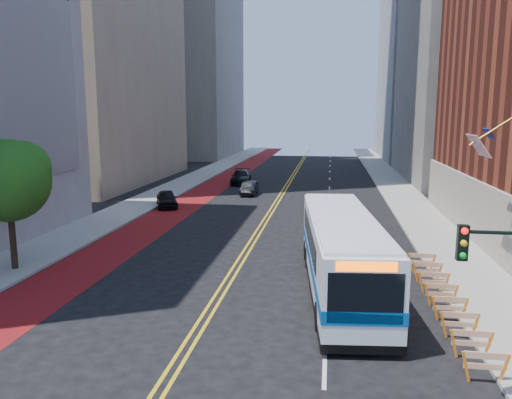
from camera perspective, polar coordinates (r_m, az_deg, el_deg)
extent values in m
plane|color=black|center=(19.31, -6.99, -15.07)|extent=(160.00, 160.00, 0.00)
cube|color=gray|center=(50.42, -11.10, 0.46)|extent=(4.00, 140.00, 0.15)
cube|color=gray|center=(48.08, 16.97, -0.23)|extent=(4.00, 140.00, 0.15)
cube|color=maroon|center=(49.27, -6.82, 0.28)|extent=(3.60, 140.00, 0.01)
cube|color=gold|center=(47.81, 2.38, 0.05)|extent=(0.14, 140.00, 0.01)
cube|color=gold|center=(47.77, 2.81, 0.04)|extent=(0.14, 140.00, 0.01)
cube|color=silver|center=(16.92, 7.84, -18.87)|extent=(0.14, 2.20, 0.01)
cube|color=silver|center=(24.25, 8.10, -9.79)|extent=(0.14, 2.20, 0.01)
cube|color=silver|center=(31.90, 8.23, -4.99)|extent=(0.14, 2.20, 0.01)
cube|color=silver|center=(39.69, 8.30, -2.06)|extent=(0.14, 2.20, 0.01)
cube|color=silver|center=(47.55, 8.36, -0.10)|extent=(0.14, 2.20, 0.01)
cube|color=silver|center=(55.45, 8.39, 1.31)|extent=(0.14, 2.20, 0.01)
cube|color=silver|center=(63.37, 8.42, 2.36)|extent=(0.14, 2.20, 0.01)
cube|color=silver|center=(71.32, 8.44, 3.18)|extent=(0.14, 2.20, 0.01)
cube|color=silver|center=(79.27, 8.46, 3.84)|extent=(0.14, 2.20, 0.01)
cube|color=silver|center=(87.23, 8.48, 4.37)|extent=(0.14, 2.20, 0.01)
cube|color=silver|center=(95.20, 8.49, 4.82)|extent=(0.14, 2.20, 0.01)
cube|color=silver|center=(103.17, 8.50, 5.20)|extent=(0.14, 2.20, 0.01)
cube|color=#9E9384|center=(30.91, 25.72, -2.56)|extent=(0.50, 36.00, 4.00)
cube|color=black|center=(32.06, 25.25, -3.76)|extent=(0.35, 2.80, 2.20)
cube|color=black|center=(38.66, 22.32, -1.37)|extent=(0.35, 2.80, 2.20)
cylinder|color=#A57F33|center=(26.08, 26.35, 7.71)|extent=(2.85, 0.12, 2.05)
cube|color=#B21419|center=(25.84, 24.07, 5.64)|extent=(0.75, 1.90, 1.05)
cube|color=navy|center=(26.39, 25.05, 6.84)|extent=(0.39, 0.85, 0.52)
cube|color=slate|center=(68.40, 25.22, 18.93)|extent=(18.00, 26.00, 40.00)
cube|color=gray|center=(98.70, 20.91, 20.53)|extent=(20.00, 28.00, 55.00)
cube|color=orange|center=(17.22, 22.85, -17.20)|extent=(0.32, 0.06, 0.99)
cube|color=orange|center=(17.52, 26.50, -16.99)|extent=(0.32, 0.06, 0.99)
cube|color=orange|center=(17.19, 24.79, -15.90)|extent=(1.25, 0.05, 0.22)
cube|color=orange|center=(17.34, 24.70, -16.95)|extent=(1.25, 0.05, 0.18)
cube|color=orange|center=(18.57, 21.65, -15.07)|extent=(0.32, 0.06, 0.99)
cube|color=orange|center=(18.85, 25.02, -14.93)|extent=(0.32, 0.06, 0.99)
cube|color=orange|center=(18.54, 23.44, -13.88)|extent=(1.25, 0.05, 0.22)
cube|color=orange|center=(18.68, 23.36, -14.87)|extent=(1.25, 0.05, 0.18)
cube|color=orange|center=(19.95, 20.64, -13.24)|extent=(0.32, 0.06, 0.99)
cube|color=orange|center=(20.21, 23.76, -13.14)|extent=(0.32, 0.06, 0.99)
cube|color=orange|center=(19.93, 22.29, -12.13)|extent=(1.25, 0.05, 0.22)
cube|color=orange|center=(20.06, 22.22, -13.06)|extent=(1.25, 0.05, 0.18)
cube|color=orange|center=(21.36, 19.76, -11.63)|extent=(0.32, 0.06, 0.99)
cube|color=orange|center=(21.60, 22.68, -11.58)|extent=(0.32, 0.06, 0.99)
cube|color=orange|center=(21.34, 21.30, -10.61)|extent=(1.25, 0.05, 0.22)
cube|color=orange|center=(21.46, 21.24, -11.48)|extent=(1.25, 0.05, 0.18)
cube|color=orange|center=(22.78, 19.01, -10.23)|extent=(0.32, 0.06, 0.99)
cube|color=orange|center=(23.01, 21.74, -10.20)|extent=(0.32, 0.06, 0.99)
cube|color=orange|center=(22.76, 20.44, -9.27)|extent=(1.25, 0.05, 0.22)
cube|color=orange|center=(22.87, 20.39, -10.10)|extent=(1.25, 0.05, 0.18)
cube|color=orange|center=(24.22, 18.35, -8.99)|extent=(0.32, 0.06, 0.99)
cube|color=orange|center=(24.44, 20.92, -8.98)|extent=(0.32, 0.06, 0.99)
cube|color=orange|center=(24.20, 19.70, -8.09)|extent=(1.25, 0.05, 0.22)
cube|color=orange|center=(24.31, 19.65, -8.87)|extent=(1.25, 0.05, 0.18)
cube|color=orange|center=(25.67, 17.77, -7.89)|extent=(0.32, 0.06, 0.99)
cube|color=orange|center=(25.88, 20.19, -7.89)|extent=(0.32, 0.06, 0.99)
cube|color=orange|center=(25.66, 19.04, -7.04)|extent=(1.25, 0.05, 0.22)
cube|color=orange|center=(25.76, 18.99, -7.79)|extent=(1.25, 0.05, 0.18)
cube|color=orange|center=(27.14, 17.25, -6.91)|extent=(0.32, 0.06, 0.99)
cube|color=orange|center=(27.33, 19.55, -6.92)|extent=(0.32, 0.06, 0.99)
cube|color=orange|center=(27.12, 18.45, -6.10)|extent=(1.25, 0.05, 0.22)
cube|color=orange|center=(27.22, 18.41, -6.81)|extent=(1.25, 0.05, 0.18)
cylinder|color=black|center=(28.67, -26.04, -4.00)|extent=(0.32, 0.32, 3.20)
sphere|color=#174E10|center=(28.16, -26.50, 1.95)|extent=(4.20, 4.20, 4.20)
sphere|color=#174E10|center=(28.09, -25.12, 3.27)|extent=(2.80, 2.80, 2.80)
cylinder|color=black|center=(14.42, 26.46, -3.44)|extent=(2.00, 0.10, 0.10)
cube|color=black|center=(14.20, 22.52, -4.59)|extent=(0.28, 0.22, 0.95)
sphere|color=red|center=(13.99, 22.75, -3.34)|extent=(0.18, 0.18, 0.18)
sphere|color=yellow|center=(14.07, 22.66, -4.65)|extent=(0.18, 0.18, 0.18)
sphere|color=#0CA526|center=(14.15, 22.58, -5.94)|extent=(0.18, 0.18, 0.18)
cube|color=silver|center=(23.06, 9.76, -5.88)|extent=(4.06, 13.19, 3.08)
cube|color=#094C99|center=(23.18, 9.72, -6.97)|extent=(4.11, 13.24, 0.49)
cube|color=black|center=(23.76, 9.55, -4.12)|extent=(3.74, 9.32, 1.03)
cube|color=black|center=(16.90, 12.39, -10.98)|extent=(2.47, 0.35, 1.73)
cube|color=black|center=(29.20, 8.30, -1.59)|extent=(2.25, 0.33, 1.08)
cube|color=#FF5905|center=(16.54, 12.53, -7.49)|extent=(1.97, 0.28, 0.32)
cube|color=silver|center=(22.68, 9.87, -2.00)|extent=(3.86, 12.53, 0.13)
cube|color=black|center=(23.52, 9.65, -9.50)|extent=(4.10, 13.23, 0.32)
cylinder|color=black|center=(19.47, 7.27, -13.11)|extent=(0.43, 1.11, 1.08)
cylinder|color=black|center=(19.83, 14.84, -12.93)|extent=(0.43, 1.11, 1.08)
cylinder|color=black|center=(26.81, 6.03, -6.62)|extent=(0.43, 1.11, 1.08)
cylinder|color=black|center=(27.07, 11.47, -6.61)|extent=(0.43, 1.11, 1.08)
cylinder|color=black|center=(28.30, 5.86, -5.73)|extent=(0.43, 1.11, 1.08)
cylinder|color=black|center=(28.55, 11.01, -5.73)|extent=(0.43, 1.11, 1.08)
imported|color=black|center=(44.38, -10.17, 0.09)|extent=(3.16, 4.58, 1.45)
imported|color=black|center=(50.33, -0.76, 1.31)|extent=(1.43, 4.04, 1.33)
imported|color=black|center=(58.24, -1.74, 2.58)|extent=(2.79, 5.61, 1.57)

